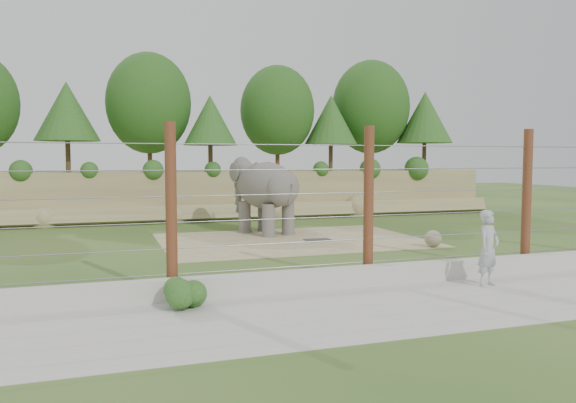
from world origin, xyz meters
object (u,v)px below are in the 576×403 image
object	(u,v)px
stone_ball	(433,239)
zookeeper	(489,248)
barrier_fence	(369,204)
elephant	(266,197)

from	to	relation	value
stone_ball	zookeeper	world-z (taller)	zookeeper
stone_ball	barrier_fence	size ratio (longest dim) A/B	0.03
barrier_fence	zookeeper	world-z (taller)	barrier_fence
stone_ball	barrier_fence	distance (m)	6.51
barrier_fence	stone_ball	bearing A→B (deg)	41.87
elephant	zookeeper	size ratio (longest dim) A/B	2.07
elephant	zookeeper	xyz separation A→B (m)	(2.47, -11.12, -0.63)
barrier_fence	elephant	bearing A→B (deg)	89.59
stone_ball	zookeeper	distance (m)	6.14
elephant	barrier_fence	xyz separation A→B (m)	(-0.07, -9.60, 0.42)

